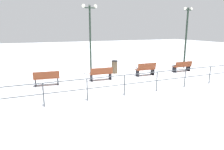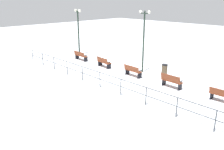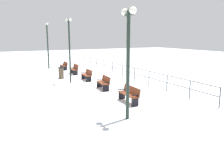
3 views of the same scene
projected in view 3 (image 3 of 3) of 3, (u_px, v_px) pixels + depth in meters
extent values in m
plane|color=white|center=(86.00, 80.00, 17.62)|extent=(80.00, 80.00, 0.00)
cube|color=brown|center=(63.00, 66.00, 23.37)|extent=(0.47, 1.56, 0.04)
cube|color=brown|center=(65.00, 64.00, 23.44)|extent=(0.11, 1.56, 0.38)
cube|color=black|center=(62.00, 67.00, 24.00)|extent=(0.42, 0.05, 0.42)
cube|color=black|center=(65.00, 68.00, 22.81)|extent=(0.42, 0.05, 0.42)
cube|color=black|center=(62.00, 64.00, 23.94)|extent=(0.42, 0.07, 0.04)
cube|color=black|center=(65.00, 65.00, 22.74)|extent=(0.42, 0.07, 0.04)
cube|color=brown|center=(73.00, 69.00, 20.47)|extent=(0.50, 1.44, 0.04)
cube|color=brown|center=(76.00, 67.00, 20.53)|extent=(0.14, 1.44, 0.46)
cube|color=black|center=(72.00, 71.00, 21.06)|extent=(0.42, 0.06, 0.46)
cube|color=black|center=(75.00, 73.00, 19.97)|extent=(0.42, 0.06, 0.46)
cube|color=black|center=(71.00, 67.00, 20.99)|extent=(0.42, 0.08, 0.04)
cube|color=black|center=(75.00, 69.00, 19.90)|extent=(0.42, 0.08, 0.04)
cube|color=brown|center=(86.00, 75.00, 17.55)|extent=(0.53, 1.49, 0.04)
cube|color=brown|center=(89.00, 72.00, 17.61)|extent=(0.16, 1.47, 0.40)
cube|color=black|center=(84.00, 76.00, 18.16)|extent=(0.42, 0.07, 0.45)
cube|color=black|center=(89.00, 79.00, 17.02)|extent=(0.42, 0.07, 0.45)
cube|color=black|center=(84.00, 72.00, 18.09)|extent=(0.43, 0.09, 0.04)
cube|color=black|center=(88.00, 75.00, 16.96)|extent=(0.43, 0.09, 0.04)
cube|color=brown|center=(103.00, 83.00, 14.59)|extent=(0.62, 1.49, 0.04)
cube|color=brown|center=(106.00, 79.00, 14.63)|extent=(0.25, 1.45, 0.42)
cube|color=black|center=(100.00, 84.00, 15.20)|extent=(0.44, 0.09, 0.45)
cube|color=black|center=(106.00, 88.00, 14.05)|extent=(0.44, 0.09, 0.45)
cube|color=black|center=(99.00, 79.00, 15.13)|extent=(0.44, 0.11, 0.04)
cube|color=black|center=(106.00, 83.00, 13.99)|extent=(0.44, 0.11, 0.04)
cube|color=brown|center=(128.00, 94.00, 11.63)|extent=(0.49, 1.63, 0.04)
cube|color=brown|center=(132.00, 90.00, 11.69)|extent=(0.15, 1.62, 0.40)
cube|color=black|center=(122.00, 95.00, 12.30)|extent=(0.40, 0.06, 0.46)
cube|color=black|center=(135.00, 102.00, 11.04)|extent=(0.40, 0.06, 0.46)
cube|color=black|center=(122.00, 89.00, 12.23)|extent=(0.40, 0.08, 0.04)
cube|color=black|center=(135.00, 95.00, 10.97)|extent=(0.40, 0.08, 0.04)
cylinder|color=#1E2D23|center=(48.00, 47.00, 23.67)|extent=(0.14, 0.14, 4.86)
cylinder|color=#1E2D23|center=(47.00, 25.00, 23.26)|extent=(0.09, 0.63, 0.09)
sphere|color=white|center=(46.00, 24.00, 23.52)|extent=(0.23, 0.23, 0.23)
sphere|color=white|center=(47.00, 24.00, 22.97)|extent=(0.23, 0.23, 0.23)
cone|color=#1E2D23|center=(47.00, 23.00, 23.23)|extent=(0.20, 0.20, 0.12)
cylinder|color=#1E2D23|center=(70.00, 52.00, 16.40)|extent=(0.12, 0.12, 4.72)
cylinder|color=#1E2D23|center=(69.00, 22.00, 16.01)|extent=(0.07, 0.81, 0.07)
sphere|color=white|center=(67.00, 20.00, 16.34)|extent=(0.24, 0.24, 0.24)
sphere|color=white|center=(70.00, 20.00, 15.64)|extent=(0.24, 0.24, 0.24)
cone|color=#1E2D23|center=(69.00, 19.00, 15.98)|extent=(0.17, 0.17, 0.12)
cylinder|color=#1E2D23|center=(128.00, 67.00, 9.03)|extent=(0.15, 0.15, 4.49)
cylinder|color=#1E2D23|center=(129.00, 15.00, 8.65)|extent=(0.09, 0.62, 0.09)
sphere|color=white|center=(125.00, 12.00, 8.90)|extent=(0.30, 0.30, 0.30)
sphere|color=white|center=(133.00, 10.00, 8.36)|extent=(0.30, 0.30, 0.30)
cone|color=#1E2D23|center=(129.00, 10.00, 8.62)|extent=(0.21, 0.21, 0.12)
cylinder|color=#383D42|center=(85.00, 60.00, 27.45)|extent=(0.05, 0.05, 1.05)
cylinder|color=#383D42|center=(90.00, 62.00, 25.78)|extent=(0.05, 0.05, 1.05)
cylinder|color=#383D42|center=(97.00, 64.00, 24.10)|extent=(0.05, 0.05, 1.05)
cylinder|color=#383D42|center=(104.00, 66.00, 22.42)|extent=(0.05, 0.05, 1.05)
cylinder|color=#383D42|center=(112.00, 68.00, 20.74)|extent=(0.05, 0.05, 1.05)
cylinder|color=#383D42|center=(123.00, 71.00, 19.06)|extent=(0.05, 0.05, 1.05)
cylinder|color=#383D42|center=(134.00, 74.00, 17.39)|extent=(0.05, 0.05, 1.05)
cylinder|color=#383D42|center=(149.00, 78.00, 15.71)|extent=(0.05, 0.05, 1.05)
cylinder|color=#383D42|center=(167.00, 83.00, 14.03)|extent=(0.05, 0.05, 1.05)
cylinder|color=#383D42|center=(190.00, 90.00, 12.35)|extent=(0.05, 0.05, 1.05)
cylinder|color=#383D42|center=(220.00, 98.00, 10.68)|extent=(0.05, 0.05, 1.05)
cylinder|color=#383D42|center=(123.00, 65.00, 18.97)|extent=(0.04, 19.17, 0.04)
cylinder|color=#383D42|center=(123.00, 70.00, 19.06)|extent=(0.04, 19.17, 0.04)
cylinder|color=brown|center=(61.00, 73.00, 18.30)|extent=(0.43, 0.43, 0.90)
cylinder|color=black|center=(61.00, 68.00, 18.22)|extent=(0.45, 0.45, 0.06)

